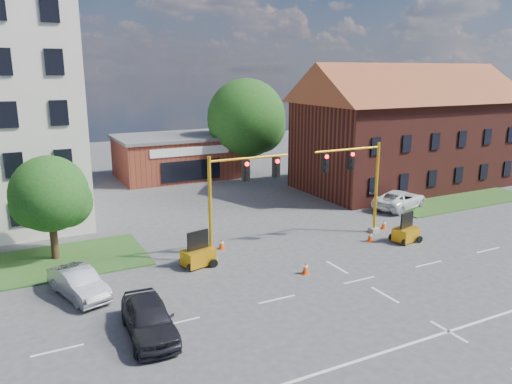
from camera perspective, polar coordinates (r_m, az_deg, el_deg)
ground at (r=27.36m, az=11.72°, el=-9.83°), size 120.00×120.00×0.00m
grass_verge_ne at (r=45.59m, az=22.47°, el=-0.98°), size 14.00×4.00×0.08m
lane_markings at (r=25.32m, az=16.03°, el=-12.09°), size 60.00×36.00×0.01m
brick_shop at (r=52.60m, az=-8.94°, el=4.12°), size 12.40×8.40×4.30m
townhouse_row at (r=49.31m, az=16.93°, el=7.48°), size 21.00×11.00×11.50m
tree_large at (r=52.04m, az=-0.75°, el=8.20°), size 8.46×8.06×10.05m
tree_nw_front at (r=30.83m, az=-22.11°, el=-0.43°), size 4.60×4.38×6.17m
signal_mast_west at (r=28.75m, az=-2.25°, el=-0.13°), size 5.30×0.60×6.20m
signal_mast_east at (r=33.25m, az=11.50°, el=1.51°), size 5.30×0.60×6.20m
trailer_west at (r=28.61m, az=-6.61°, el=-7.21°), size 1.96×1.52×1.99m
trailer_east at (r=33.75m, az=16.76°, el=-4.50°), size 1.86×1.46×1.87m
cone_a at (r=27.59m, az=5.68°, el=-8.63°), size 0.40×0.40×0.70m
cone_b at (r=31.14m, az=-3.96°, el=-5.94°), size 0.40×0.40×0.70m
cone_c at (r=33.26m, az=12.92°, el=-4.97°), size 0.40×0.40×0.70m
cone_d at (r=36.07m, az=14.41°, el=-3.57°), size 0.40×0.40×0.70m
pickup_white at (r=41.59m, az=16.13°, el=-0.82°), size 5.79×3.98×1.47m
sedan_dark at (r=21.83m, az=-12.14°, el=-13.91°), size 2.18×4.77×1.59m
sedan_silver_front at (r=26.24m, az=-19.61°, el=-9.75°), size 2.64×4.53×1.41m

